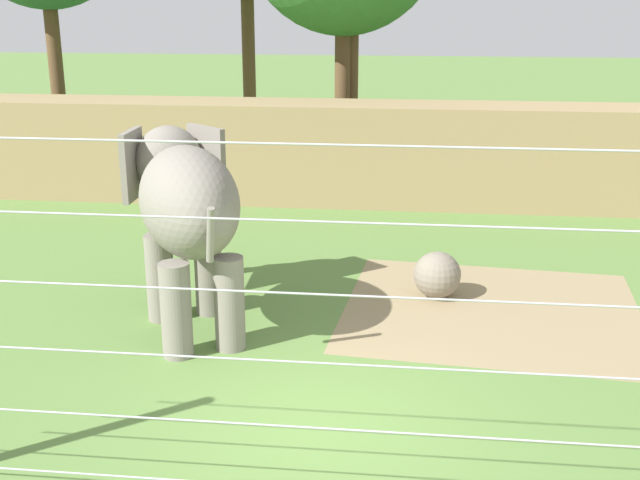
{
  "coord_description": "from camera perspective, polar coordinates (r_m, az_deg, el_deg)",
  "views": [
    {
      "loc": [
        1.0,
        -8.66,
        5.13
      ],
      "look_at": [
        -0.35,
        3.23,
        1.4
      ],
      "focal_mm": 44.85,
      "sensor_mm": 36.0,
      "label": 1
    }
  ],
  "objects": [
    {
      "name": "enrichment_ball",
      "position": [
        14.07,
        8.36,
        -2.48
      ],
      "size": [
        0.82,
        0.82,
        0.82
      ],
      "primitive_type": "sphere",
      "color": "gray",
      "rests_on": "ground"
    },
    {
      "name": "ground_plane",
      "position": [
        10.12,
        -0.09,
        -13.16
      ],
      "size": [
        120.0,
        120.0,
        0.0
      ],
      "primitive_type": "plane",
      "color": "#5B7F3D"
    },
    {
      "name": "cable_fence",
      "position": [
        7.06,
        -2.33,
        -8.23
      ],
      "size": [
        11.43,
        0.18,
        4.12
      ],
      "color": "brown",
      "rests_on": "ground"
    },
    {
      "name": "elephant",
      "position": [
        12.43,
        -9.59,
        2.47
      ],
      "size": [
        2.71,
        3.75,
        3.02
      ],
      "color": "gray",
      "rests_on": "ground"
    },
    {
      "name": "dirt_patch",
      "position": [
        13.79,
        12.14,
        -4.92
      ],
      "size": [
        5.27,
        4.91,
        0.01
      ],
      "primitive_type": "cube",
      "rotation": [
        0.0,
        0.0,
        -0.09
      ],
      "color": "#937F5B",
      "rests_on": "ground"
    },
    {
      "name": "embankment_wall",
      "position": [
        20.22,
        3.56,
        6.2
      ],
      "size": [
        36.0,
        1.8,
        2.49
      ],
      "primitive_type": "cube",
      "color": "#997F56",
      "rests_on": "ground"
    }
  ]
}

